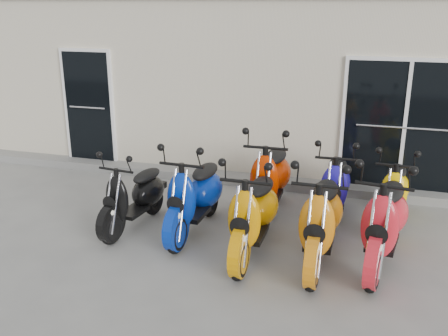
{
  "coord_description": "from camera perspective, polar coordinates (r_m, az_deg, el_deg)",
  "views": [
    {
      "loc": [
        2.03,
        -6.24,
        3.12
      ],
      "look_at": [
        0.0,
        0.6,
        0.75
      ],
      "focal_mm": 40.0,
      "sensor_mm": 36.0,
      "label": 1
    }
  ],
  "objects": [
    {
      "name": "scooter_front_orange_b",
      "position": [
        6.23,
        11.11,
        -4.52
      ],
      "size": [
        0.74,
        1.99,
        1.46
      ],
      "primitive_type": null,
      "rotation": [
        0.0,
        0.0,
        -0.01
      ],
      "color": "orange",
      "rests_on": "ground"
    },
    {
      "name": "scooter_back_red",
      "position": [
        7.56,
        5.37,
        -0.09
      ],
      "size": [
        0.74,
        2.0,
        1.48
      ],
      "primitive_type": null,
      "rotation": [
        0.0,
        0.0,
        0.01
      ],
      "color": "#BA2800",
      "rests_on": "ground"
    },
    {
      "name": "building",
      "position": [
        11.72,
        6.52,
        10.8
      ],
      "size": [
        14.0,
        6.0,
        3.2
      ],
      "primitive_type": "cube",
      "color": "beige",
      "rests_on": "ground"
    },
    {
      "name": "door_right",
      "position": [
        8.64,
        19.97,
        4.82
      ],
      "size": [
        2.02,
        0.08,
        2.22
      ],
      "primitive_type": "cube",
      "color": "black",
      "rests_on": "front_step"
    },
    {
      "name": "scooter_front_black",
      "position": [
        7.22,
        -10.32,
        -2.21
      ],
      "size": [
        0.81,
        1.74,
        1.24
      ],
      "primitive_type": null,
      "rotation": [
        0.0,
        0.0,
        -0.12
      ],
      "color": "black",
      "rests_on": "ground"
    },
    {
      "name": "scooter_back_blue",
      "position": [
        7.56,
        12.66,
        -1.03
      ],
      "size": [
        0.69,
        1.82,
        1.33
      ],
      "primitive_type": null,
      "rotation": [
        0.0,
        0.0,
        0.02
      ],
      "color": "#1E149C",
      "rests_on": "ground"
    },
    {
      "name": "front_step",
      "position": [
        9.04,
        2.56,
        -1.34
      ],
      "size": [
        14.0,
        0.4,
        0.15
      ],
      "primitive_type": "cube",
      "color": "gray",
      "rests_on": "ground"
    },
    {
      "name": "scooter_front_red",
      "position": [
        6.37,
        18.02,
        -4.52
      ],
      "size": [
        1.02,
        2.09,
        1.48
      ],
      "primitive_type": null,
      "rotation": [
        0.0,
        0.0,
        -0.15
      ],
      "color": "red",
      "rests_on": "ground"
    },
    {
      "name": "scooter_back_yellow",
      "position": [
        7.61,
        18.97,
        -1.7
      ],
      "size": [
        0.77,
        1.78,
        1.28
      ],
      "primitive_type": null,
      "rotation": [
        0.0,
        0.0,
        -0.09
      ],
      "color": "#FFCA00",
      "rests_on": "ground"
    },
    {
      "name": "door_left",
      "position": [
        10.08,
        -15.2,
        7.09
      ],
      "size": [
        1.07,
        0.08,
        2.22
      ],
      "primitive_type": "cube",
      "color": "black",
      "rests_on": "front_step"
    },
    {
      "name": "scooter_front_orange_a",
      "position": [
        6.33,
        3.4,
        -4.03
      ],
      "size": [
        0.72,
        1.93,
        1.42
      ],
      "primitive_type": null,
      "rotation": [
        0.0,
        0.0,
        -0.01
      ],
      "color": "orange",
      "rests_on": "ground"
    },
    {
      "name": "scooter_front_blue",
      "position": [
        6.94,
        -3.37,
        -2.02
      ],
      "size": [
        0.77,
        1.94,
        1.41
      ],
      "primitive_type": null,
      "rotation": [
        0.0,
        0.0,
        -0.04
      ],
      "color": "#06289D",
      "rests_on": "ground"
    },
    {
      "name": "ground",
      "position": [
        7.27,
        -1.35,
        -7.06
      ],
      "size": [
        80.0,
        80.0,
        0.0
      ],
      "primitive_type": "plane",
      "color": "gray",
      "rests_on": "ground"
    }
  ]
}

